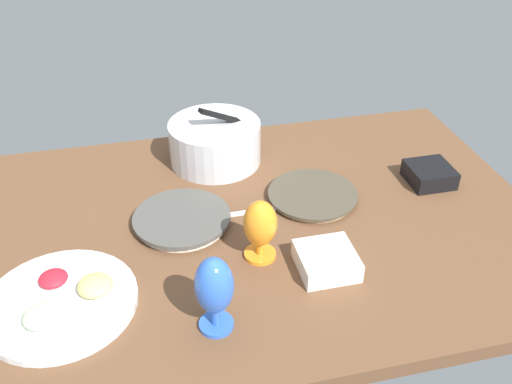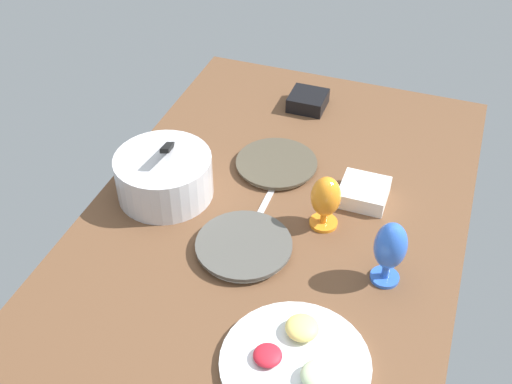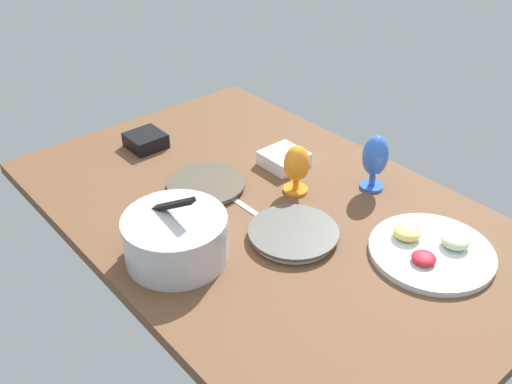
# 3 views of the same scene
# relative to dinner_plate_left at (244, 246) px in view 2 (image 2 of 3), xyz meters

# --- Properties ---
(ground_plane) EXTENTS (1.60, 1.04, 0.04)m
(ground_plane) POSITION_rel_dinner_plate_left_xyz_m (0.16, -0.04, -0.03)
(ground_plane) COLOR brown
(dinner_plate_left) EXTENTS (0.26, 0.26, 0.03)m
(dinner_plate_left) POSITION_rel_dinner_plate_left_xyz_m (0.00, 0.00, 0.00)
(dinner_plate_left) COLOR silver
(dinner_plate_left) RESTS_ON ground_plane
(dinner_plate_right) EXTENTS (0.25, 0.25, 0.02)m
(dinner_plate_right) POSITION_rel_dinner_plate_left_xyz_m (0.37, 0.03, -0.00)
(dinner_plate_right) COLOR beige
(dinner_plate_right) RESTS_ON ground_plane
(mixing_bowl) EXTENTS (0.29, 0.28, 0.20)m
(mixing_bowl) POSITION_rel_dinner_plate_left_xyz_m (0.14, 0.30, 0.06)
(mixing_bowl) COLOR silver
(mixing_bowl) RESTS_ON ground_plane
(fruit_platter) EXTENTS (0.34, 0.34, 0.05)m
(fruit_platter) POSITION_rel_dinner_plate_left_xyz_m (-0.30, -0.24, 0.00)
(fruit_platter) COLOR silver
(fruit_platter) RESTS_ON ground_plane
(hurricane_glass_orange) EXTENTS (0.08, 0.08, 0.16)m
(hurricane_glass_orange) POSITION_rel_dinner_plate_left_xyz_m (0.17, -0.17, 0.08)
(hurricane_glass_orange) COLOR orange
(hurricane_glass_orange) RESTS_ON ground_plane
(hurricane_glass_blue) EXTENTS (0.08, 0.08, 0.19)m
(hurricane_glass_blue) POSITION_rel_dinner_plate_left_xyz_m (0.03, -0.37, 0.10)
(hurricane_glass_blue) COLOR blue
(hurricane_glass_blue) RESTS_ON ground_plane
(square_bowl_white) EXTENTS (0.13, 0.13, 0.05)m
(square_bowl_white) POSITION_rel_dinner_plate_left_xyz_m (0.31, -0.25, 0.01)
(square_bowl_white) COLOR white
(square_bowl_white) RESTS_ON ground_plane
(square_bowl_black) EXTENTS (0.12, 0.12, 0.05)m
(square_bowl_black) POSITION_rel_dinner_plate_left_xyz_m (0.73, 0.04, 0.01)
(square_bowl_black) COLOR black
(square_bowl_black) RESTS_ON ground_plane
(fork_by_left_plate) EXTENTS (0.18, 0.02, 0.01)m
(fork_by_left_plate) POSITION_rel_dinner_plate_left_xyz_m (0.20, 0.01, -0.01)
(fork_by_left_plate) COLOR silver
(fork_by_left_plate) RESTS_ON ground_plane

